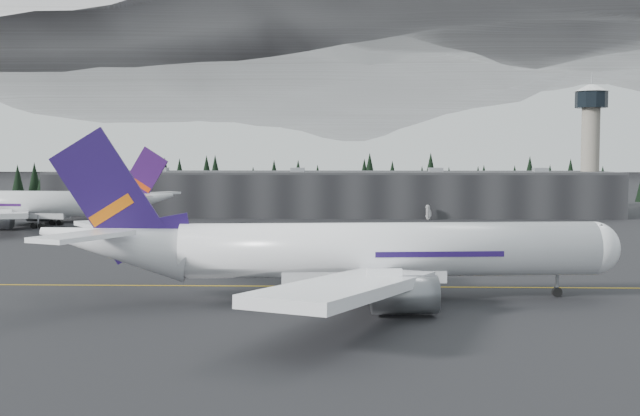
{
  "coord_description": "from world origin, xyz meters",
  "views": [
    {
      "loc": [
        4.2,
        -107.48,
        17.54
      ],
      "look_at": [
        0.0,
        20.0,
        9.0
      ],
      "focal_mm": 45.0,
      "sensor_mm": 36.0,
      "label": 1
    }
  ],
  "objects_px": {
    "terminal": "(332,193)",
    "jet_main": "(339,251)",
    "gse_vehicle_a": "(129,220)",
    "gse_vehicle_b": "(429,217)",
    "jet_parked": "(42,204)",
    "control_tower": "(591,134)"
  },
  "relations": [
    {
      "from": "terminal",
      "to": "control_tower",
      "type": "xyz_separation_m",
      "value": [
        75.0,
        3.0,
        17.11
      ]
    },
    {
      "from": "gse_vehicle_a",
      "to": "jet_main",
      "type": "bearing_deg",
      "value": -76.13
    },
    {
      "from": "jet_main",
      "to": "gse_vehicle_a",
      "type": "xyz_separation_m",
      "value": [
        -55.31,
        108.43,
        -5.13
      ]
    },
    {
      "from": "control_tower",
      "to": "terminal",
      "type": "bearing_deg",
      "value": -177.71
    },
    {
      "from": "terminal",
      "to": "gse_vehicle_a",
      "type": "bearing_deg",
      "value": -151.83
    },
    {
      "from": "jet_main",
      "to": "jet_parked",
      "type": "height_order",
      "value": "jet_main"
    },
    {
      "from": "gse_vehicle_b",
      "to": "jet_main",
      "type": "bearing_deg",
      "value": -26.62
    },
    {
      "from": "terminal",
      "to": "jet_parked",
      "type": "bearing_deg",
      "value": -149.59
    },
    {
      "from": "control_tower",
      "to": "jet_main",
      "type": "bearing_deg",
      "value": -117.24
    },
    {
      "from": "jet_main",
      "to": "jet_parked",
      "type": "distance_m",
      "value": 120.1
    },
    {
      "from": "terminal",
      "to": "jet_main",
      "type": "xyz_separation_m",
      "value": [
        3.29,
        -136.28,
        -0.44
      ]
    },
    {
      "from": "jet_parked",
      "to": "gse_vehicle_a",
      "type": "height_order",
      "value": "jet_parked"
    },
    {
      "from": "terminal",
      "to": "gse_vehicle_a",
      "type": "xyz_separation_m",
      "value": [
        -52.01,
        -27.85,
        -5.57
      ]
    },
    {
      "from": "control_tower",
      "to": "jet_parked",
      "type": "height_order",
      "value": "control_tower"
    },
    {
      "from": "gse_vehicle_a",
      "to": "gse_vehicle_b",
      "type": "distance_m",
      "value": 79.14
    },
    {
      "from": "jet_main",
      "to": "gse_vehicle_b",
      "type": "relative_size",
      "value": 17.38
    },
    {
      "from": "control_tower",
      "to": "gse_vehicle_a",
      "type": "distance_m",
      "value": 132.66
    },
    {
      "from": "jet_main",
      "to": "gse_vehicle_a",
      "type": "height_order",
      "value": "jet_main"
    },
    {
      "from": "jet_main",
      "to": "gse_vehicle_a",
      "type": "bearing_deg",
      "value": 111.67
    },
    {
      "from": "terminal",
      "to": "control_tower",
      "type": "bearing_deg",
      "value": 2.29
    },
    {
      "from": "gse_vehicle_a",
      "to": "gse_vehicle_b",
      "type": "bearing_deg",
      "value": -5.28
    },
    {
      "from": "control_tower",
      "to": "gse_vehicle_a",
      "type": "bearing_deg",
      "value": -166.35
    }
  ]
}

